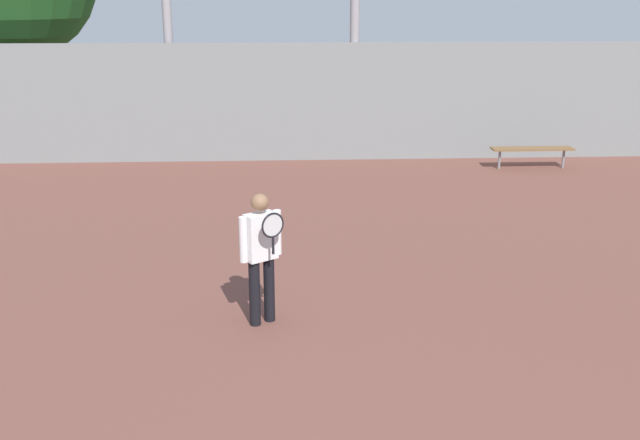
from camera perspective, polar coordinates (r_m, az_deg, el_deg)
The scene contains 3 objects.
tennis_player at distance 9.29m, azimuth -4.50°, elevation -2.34°, with size 0.55×0.52×1.70m.
bench_courtside_near at distance 18.38m, azimuth 15.87°, elevation 5.18°, with size 1.92×0.40×0.50m.
back_fence at distance 18.47m, azimuth 1.14°, elevation 8.96°, with size 30.54×0.06×2.85m.
Camera 1 is at (-1.32, -2.87, 4.07)m, focal length 42.00 mm.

